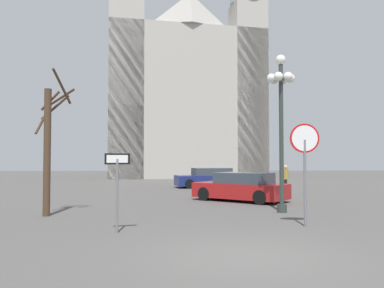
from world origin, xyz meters
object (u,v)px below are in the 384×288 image
(stop_sign, at_px, (305,153))
(one_way_arrow_sign, at_px, (117,180))
(street_lamp, at_px, (281,105))
(pedestrian_walking, at_px, (286,176))
(cathedral, at_px, (184,87))
(parked_car_far_navy, at_px, (209,178))
(bare_tree, at_px, (48,145))
(parked_car_near_red, at_px, (241,187))

(stop_sign, xyz_separation_m, one_way_arrow_sign, (-5.39, -0.72, -0.75))
(one_way_arrow_sign, height_order, street_lamp, street_lamp)
(street_lamp, xyz_separation_m, pedestrian_walking, (2.52, 7.97, -3.02))
(cathedral, height_order, parked_car_far_navy, cathedral)
(cathedral, xyz_separation_m, one_way_arrow_sign, (-3.01, -33.71, -8.77))
(street_lamp, height_order, pedestrian_walking, street_lamp)
(cathedral, xyz_separation_m, stop_sign, (2.38, -32.99, -8.02))
(one_way_arrow_sign, relative_size, bare_tree, 0.42)
(cathedral, xyz_separation_m, bare_tree, (-5.85, -30.35, -7.69))
(parked_car_near_red, bearing_deg, stop_sign, -85.08)
(bare_tree, xyz_separation_m, pedestrian_walking, (10.94, 8.40, -1.50))
(pedestrian_walking, bearing_deg, bare_tree, -142.48)
(one_way_arrow_sign, distance_m, bare_tree, 4.53)
(one_way_arrow_sign, bearing_deg, bare_tree, 130.24)
(one_way_arrow_sign, distance_m, parked_car_far_navy, 17.46)
(cathedral, bearing_deg, one_way_arrow_sign, -95.10)
(cathedral, distance_m, street_lamp, 30.66)
(parked_car_far_navy, bearing_deg, bare_tree, -117.39)
(one_way_arrow_sign, bearing_deg, cathedral, 84.90)
(stop_sign, bearing_deg, pedestrian_walking, 76.23)
(stop_sign, bearing_deg, bare_tree, 162.22)
(cathedral, height_order, parked_car_near_red, cathedral)
(parked_car_near_red, bearing_deg, parked_car_far_navy, 93.70)
(one_way_arrow_sign, bearing_deg, stop_sign, 7.57)
(parked_car_near_red, height_order, pedestrian_walking, pedestrian_walking)
(parked_car_far_navy, bearing_deg, one_way_arrow_sign, -103.91)
(parked_car_near_red, bearing_deg, bare_tree, -149.72)
(stop_sign, distance_m, one_way_arrow_sign, 5.49)
(cathedral, relative_size, bare_tree, 6.64)
(bare_tree, distance_m, parked_car_near_red, 9.02)
(bare_tree, bearing_deg, street_lamp, 2.92)
(pedestrian_walking, bearing_deg, parked_car_far_navy, 127.03)
(bare_tree, bearing_deg, parked_car_far_navy, 62.61)
(one_way_arrow_sign, height_order, pedestrian_walking, one_way_arrow_sign)
(street_lamp, xyz_separation_m, bare_tree, (-8.42, -0.43, -1.52))
(street_lamp, height_order, parked_car_near_red, street_lamp)
(street_lamp, bearing_deg, parked_car_far_navy, 96.01)
(street_lamp, relative_size, pedestrian_walking, 3.61)
(one_way_arrow_sign, relative_size, parked_car_far_navy, 0.44)
(stop_sign, bearing_deg, street_lamp, 86.56)
(cathedral, relative_size, street_lamp, 5.68)
(stop_sign, height_order, pedestrian_walking, stop_sign)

